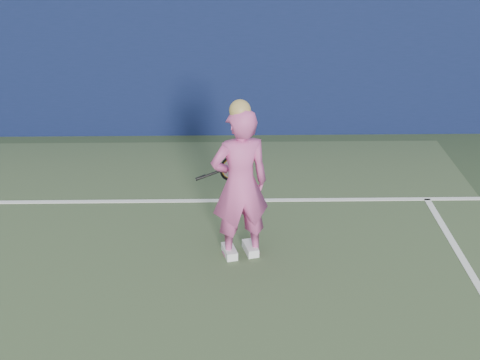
{
  "coord_description": "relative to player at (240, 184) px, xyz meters",
  "views": [
    {
      "loc": [
        2.26,
        -3.61,
        3.91
      ],
      "look_at": [
        2.37,
        2.72,
        0.91
      ],
      "focal_mm": 50.0,
      "sensor_mm": 36.0,
      "label": 1
    }
  ],
  "objects": [
    {
      "name": "backstop_wall",
      "position": [
        -2.37,
        3.78,
        0.39
      ],
      "size": [
        24.0,
        0.4,
        2.5
      ],
      "primitive_type": "cube",
      "color": "#0C1537",
      "rests_on": "ground"
    },
    {
      "name": "player",
      "position": [
        0.0,
        0.0,
        0.0
      ],
      "size": [
        0.71,
        0.55,
        1.79
      ],
      "rotation": [
        0.0,
        0.0,
        3.39
      ],
      "color": "#CA4E92",
      "rests_on": "ground"
    },
    {
      "name": "racket",
      "position": [
        -0.11,
        0.41,
        -0.01
      ],
      "size": [
        0.56,
        0.17,
        0.3
      ],
      "rotation": [
        0.0,
        0.0,
        0.1
      ],
      "color": "black",
      "rests_on": "ground"
    }
  ]
}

